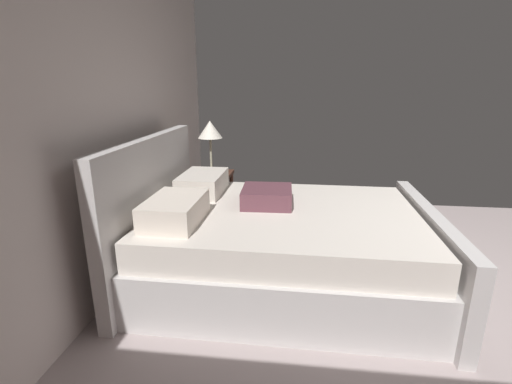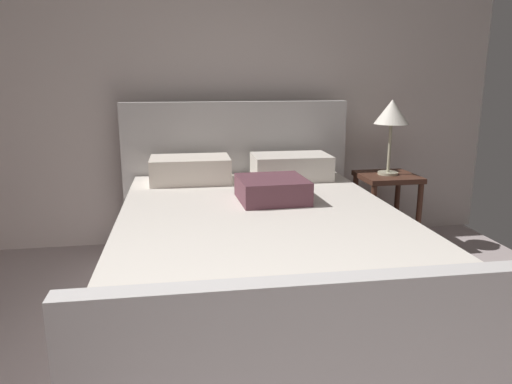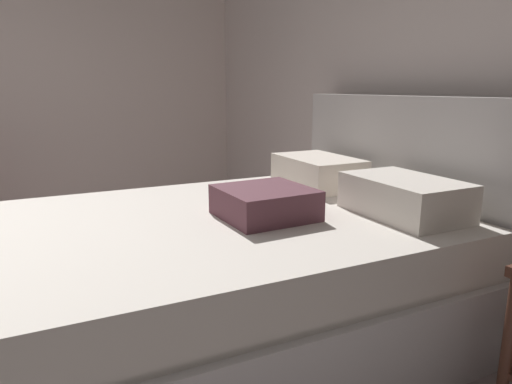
% 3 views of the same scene
% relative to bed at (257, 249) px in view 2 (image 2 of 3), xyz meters
% --- Properties ---
extents(wall_back, '(5.37, 0.12, 2.58)m').
position_rel_bed_xyz_m(wall_back, '(-0.44, 1.29, 0.95)').
color(wall_back, silver).
rests_on(wall_back, ground).
extents(bed, '(1.78, 2.31, 1.17)m').
position_rel_bed_xyz_m(bed, '(0.00, 0.00, 0.00)').
color(bed, silver).
rests_on(bed, ground).
extents(nightstand_right, '(0.44, 0.44, 0.60)m').
position_rel_bed_xyz_m(nightstand_right, '(1.20, 0.82, 0.06)').
color(nightstand_right, '#4C2B1F').
rests_on(nightstand_right, ground).
extents(table_lamp_right, '(0.27, 0.27, 0.59)m').
position_rel_bed_xyz_m(table_lamp_right, '(1.20, 0.82, 0.73)').
color(table_lamp_right, '#B7B293').
rests_on(table_lamp_right, nightstand_right).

